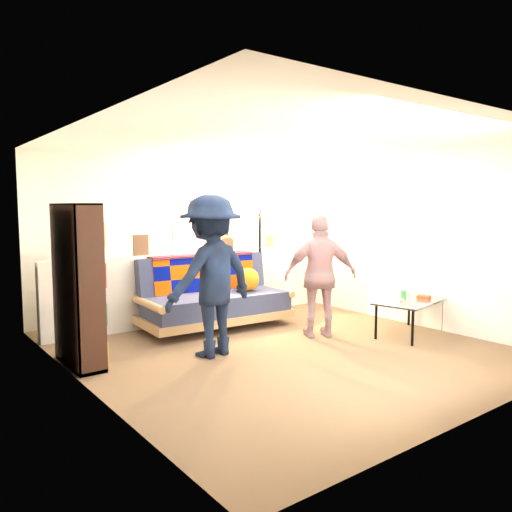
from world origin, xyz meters
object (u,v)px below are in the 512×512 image
at_px(coffee_table, 411,302).
at_px(floor_lamp, 259,238).
at_px(futon_sofa, 214,297).
at_px(person_right, 320,276).
at_px(person_left, 211,276).
at_px(bookshelf, 78,291).

distance_m(coffee_table, floor_lamp, 2.41).
xyz_separation_m(futon_sofa, person_right, (0.80, -1.25, 0.38)).
bearing_deg(futon_sofa, floor_lamp, 13.58).
xyz_separation_m(coffee_table, person_left, (-2.54, 0.80, 0.47)).
distance_m(futon_sofa, coffee_table, 2.62).
bearing_deg(person_right, person_left, 24.49).
relative_size(futon_sofa, floor_lamp, 1.26).
distance_m(bookshelf, person_left, 1.40).
height_order(coffee_table, person_right, person_right).
distance_m(coffee_table, person_right, 1.25).
distance_m(futon_sofa, person_left, 1.41).
xyz_separation_m(bookshelf, coffee_table, (3.83, -1.33, -0.36)).
height_order(futon_sofa, person_left, person_left).
bearing_deg(bookshelf, floor_lamp, 15.00).
bearing_deg(person_right, coffee_table, 177.64).
xyz_separation_m(floor_lamp, person_right, (-0.15, -1.48, -0.39)).
xyz_separation_m(futon_sofa, person_left, (-0.74, -1.10, 0.48)).
xyz_separation_m(futon_sofa, coffee_table, (1.80, -1.90, 0.02)).
height_order(bookshelf, person_left, person_left).
relative_size(futon_sofa, person_right, 1.34).
height_order(futon_sofa, person_right, person_right).
xyz_separation_m(coffee_table, person_right, (-1.00, 0.64, 0.36)).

